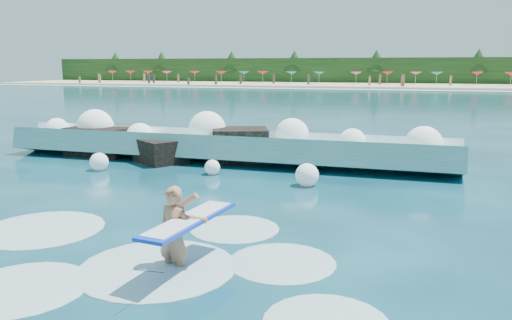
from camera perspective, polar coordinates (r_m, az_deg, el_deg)
The scene contains 11 objects.
ground at distance 11.43m, azimuth -10.28°, elevation -7.30°, with size 200.00×200.00×0.00m, color #072B39.
beach at distance 87.83m, azimuth 13.98°, elevation 8.24°, with size 140.00×20.00×0.40m, color tan.
wet_band at distance 76.87m, azimuth 13.48°, elevation 7.84°, with size 140.00×5.00×0.08m, color silver.
treeline at distance 97.76m, azimuth 14.40°, elevation 9.79°, with size 140.00×4.00×5.00m, color black.
breaking_wave at distance 18.73m, azimuth -3.84°, elevation 1.48°, with size 16.78×2.67×1.45m.
rock_cluster at distance 19.55m, azimuth -10.79°, elevation 1.54°, with size 8.18×3.41×1.41m.
surfer_with_board at distance 8.85m, azimuth -8.96°, elevation -8.18°, with size 1.06×2.94×1.77m.
wave_spray at distance 18.71m, azimuth -5.19°, elevation 2.81°, with size 15.38×4.57×1.83m.
surf_foam at distance 9.74m, azimuth -13.30°, elevation -10.66°, with size 8.84×5.90×0.14m.
beach_umbrellas at distance 89.70m, azimuth 14.22°, elevation 9.59°, with size 111.03×6.73×0.50m.
beachgoers at distance 84.05m, azimuth 11.55°, elevation 8.85°, with size 108.98×12.25×1.90m.
Camera 1 is at (5.09, -9.62, 3.50)m, focal length 35.00 mm.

